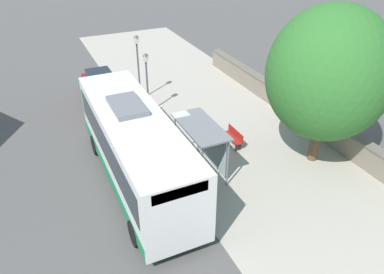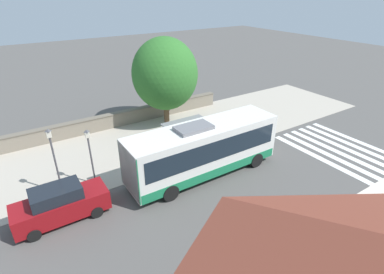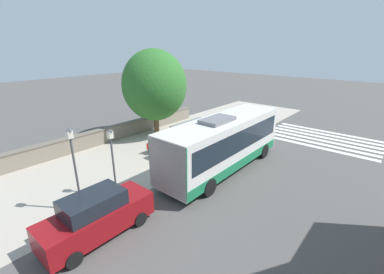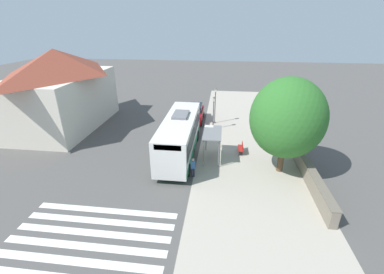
{
  "view_description": "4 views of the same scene",
  "coord_description": "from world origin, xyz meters",
  "px_view_note": "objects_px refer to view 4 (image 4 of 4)",
  "views": [
    {
      "loc": [
        5.06,
        15.13,
        10.54
      ],
      "look_at": [
        -1.23,
        1.46,
        1.41
      ],
      "focal_mm": 35.0,
      "sensor_mm": 36.0,
      "label": 1
    },
    {
      "loc": [
        15.02,
        -7.68,
        10.94
      ],
      "look_at": [
        -1.29,
        2.88,
        1.16
      ],
      "focal_mm": 28.0,
      "sensor_mm": 36.0,
      "label": 2
    },
    {
      "loc": [
        9.92,
        -11.01,
        7.57
      ],
      "look_at": [
        -0.59,
        1.42,
        1.83
      ],
      "focal_mm": 24.0,
      "sensor_mm": 36.0,
      "label": 3
    },
    {
      "loc": [
        -1.89,
        22.12,
        10.87
      ],
      "look_at": [
        0.39,
        3.21,
        2.35
      ],
      "focal_mm": 24.0,
      "sensor_mm": 36.0,
      "label": 4
    }
  ],
  "objects_px": {
    "street_lamp_far": "(215,103)",
    "parked_car_behind_bus": "(196,113)",
    "shade_tree": "(287,118)",
    "bench": "(241,148)",
    "bus": "(180,135)",
    "pedestrian": "(193,166)",
    "bus_shelter": "(214,137)",
    "street_lamp_near": "(214,110)"
  },
  "relations": [
    {
      "from": "street_lamp_far",
      "to": "shade_tree",
      "type": "height_order",
      "value": "shade_tree"
    },
    {
      "from": "bus_shelter",
      "to": "street_lamp_far",
      "type": "bearing_deg",
      "value": -88.38
    },
    {
      "from": "street_lamp_far",
      "to": "bus",
      "type": "bearing_deg",
      "value": 71.19
    },
    {
      "from": "shade_tree",
      "to": "bench",
      "type": "bearing_deg",
      "value": -43.84
    },
    {
      "from": "street_lamp_far",
      "to": "shade_tree",
      "type": "distance_m",
      "value": 11.66
    },
    {
      "from": "bus_shelter",
      "to": "street_lamp_near",
      "type": "bearing_deg",
      "value": -87.08
    },
    {
      "from": "bus",
      "to": "bus_shelter",
      "type": "bearing_deg",
      "value": 170.79
    },
    {
      "from": "street_lamp_far",
      "to": "parked_car_behind_bus",
      "type": "height_order",
      "value": "street_lamp_far"
    },
    {
      "from": "bus",
      "to": "street_lamp_far",
      "type": "relative_size",
      "value": 2.37
    },
    {
      "from": "pedestrian",
      "to": "shade_tree",
      "type": "xyz_separation_m",
      "value": [
        -6.75,
        -1.7,
        3.53
      ]
    },
    {
      "from": "bus",
      "to": "bench",
      "type": "xyz_separation_m",
      "value": [
        -5.47,
        -0.88,
        -1.4
      ]
    },
    {
      "from": "bench",
      "to": "street_lamp_near",
      "type": "bearing_deg",
      "value": -62.48
    },
    {
      "from": "street_lamp_far",
      "to": "parked_car_behind_bus",
      "type": "bearing_deg",
      "value": -10.31
    },
    {
      "from": "bench",
      "to": "street_lamp_far",
      "type": "relative_size",
      "value": 0.34
    },
    {
      "from": "bench",
      "to": "parked_car_behind_bus",
      "type": "xyz_separation_m",
      "value": [
        4.99,
        -7.69,
        0.5
      ]
    },
    {
      "from": "bus",
      "to": "bus_shelter",
      "type": "relative_size",
      "value": 3.09
    },
    {
      "from": "pedestrian",
      "to": "shade_tree",
      "type": "relative_size",
      "value": 0.21
    },
    {
      "from": "bench",
      "to": "parked_car_behind_bus",
      "type": "bearing_deg",
      "value": -57.06
    },
    {
      "from": "street_lamp_near",
      "to": "shade_tree",
      "type": "height_order",
      "value": "shade_tree"
    },
    {
      "from": "bench",
      "to": "street_lamp_near",
      "type": "height_order",
      "value": "street_lamp_near"
    },
    {
      "from": "shade_tree",
      "to": "bus",
      "type": "bearing_deg",
      "value": -12.77
    },
    {
      "from": "bench",
      "to": "street_lamp_near",
      "type": "distance_m",
      "value": 6.29
    },
    {
      "from": "shade_tree",
      "to": "parked_car_behind_bus",
      "type": "bearing_deg",
      "value": -53.06
    },
    {
      "from": "pedestrian",
      "to": "bench",
      "type": "height_order",
      "value": "pedestrian"
    },
    {
      "from": "shade_tree",
      "to": "street_lamp_near",
      "type": "bearing_deg",
      "value": -55.07
    },
    {
      "from": "bus",
      "to": "parked_car_behind_bus",
      "type": "xyz_separation_m",
      "value": [
        -0.48,
        -8.57,
        -0.9
      ]
    },
    {
      "from": "street_lamp_far",
      "to": "parked_car_behind_bus",
      "type": "xyz_separation_m",
      "value": [
        2.29,
        -0.42,
        -1.54
      ]
    },
    {
      "from": "pedestrian",
      "to": "bus",
      "type": "bearing_deg",
      "value": -66.0
    },
    {
      "from": "street_lamp_far",
      "to": "shade_tree",
      "type": "bearing_deg",
      "value": 119.03
    },
    {
      "from": "bench",
      "to": "shade_tree",
      "type": "distance_m",
      "value": 5.65
    },
    {
      "from": "bus",
      "to": "pedestrian",
      "type": "bearing_deg",
      "value": 114.0
    },
    {
      "from": "bench",
      "to": "bus_shelter",
      "type": "bearing_deg",
      "value": 29.23
    },
    {
      "from": "street_lamp_near",
      "to": "shade_tree",
      "type": "xyz_separation_m",
      "value": [
        -5.67,
        8.12,
        2.23
      ]
    },
    {
      "from": "bus_shelter",
      "to": "shade_tree",
      "type": "relative_size",
      "value": 0.43
    },
    {
      "from": "street_lamp_far",
      "to": "bus_shelter",
      "type": "bearing_deg",
      "value": 91.62
    },
    {
      "from": "bus_shelter",
      "to": "bench",
      "type": "distance_m",
      "value": 3.21
    },
    {
      "from": "street_lamp_near",
      "to": "street_lamp_far",
      "type": "bearing_deg",
      "value": -92.92
    },
    {
      "from": "pedestrian",
      "to": "bench",
      "type": "bearing_deg",
      "value": -130.85
    },
    {
      "from": "bus_shelter",
      "to": "street_lamp_far",
      "type": "relative_size",
      "value": 0.77
    },
    {
      "from": "bench",
      "to": "parked_car_behind_bus",
      "type": "relative_size",
      "value": 0.31
    },
    {
      "from": "pedestrian",
      "to": "street_lamp_near",
      "type": "distance_m",
      "value": 9.97
    },
    {
      "from": "pedestrian",
      "to": "street_lamp_far",
      "type": "distance_m",
      "value": 11.92
    }
  ]
}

